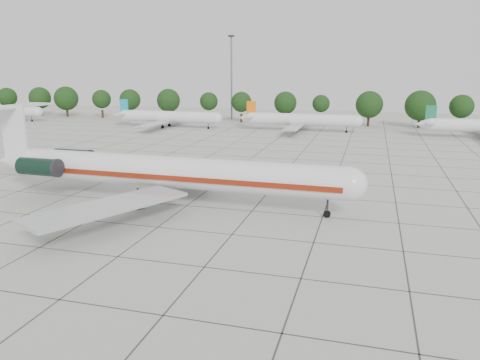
{
  "coord_description": "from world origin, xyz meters",
  "views": [
    {
      "loc": [
        12.49,
        -49.6,
        16.05
      ],
      "look_at": [
        -1.52,
        0.31,
        3.5
      ],
      "focal_mm": 35.0,
      "sensor_mm": 36.0,
      "label": 1
    }
  ],
  "objects": [
    {
      "name": "floodlight_mast",
      "position": [
        -30.0,
        92.0,
        14.28
      ],
      "size": [
        1.6,
        1.6,
        25.45
      ],
      "color": "slate",
      "rests_on": "ground"
    },
    {
      "name": "bg_airliner_c",
      "position": [
        -4.74,
        69.87,
        2.91
      ],
      "size": [
        28.24,
        27.2,
        7.4
      ],
      "color": "silver",
      "rests_on": "ground"
    },
    {
      "name": "tree_line",
      "position": [
        -11.68,
        85.0,
        5.98
      ],
      "size": [
        249.86,
        8.44,
        10.22
      ],
      "color": "#332114",
      "rests_on": "ground"
    },
    {
      "name": "ground",
      "position": [
        0.0,
        0.0,
        0.0
      ],
      "size": [
        260.0,
        260.0,
        0.0
      ],
      "primitive_type": "plane",
      "color": "#BABAB2",
      "rests_on": "ground"
    },
    {
      "name": "bg_airliner_a",
      "position": [
        -97.75,
        69.6,
        2.91
      ],
      "size": [
        28.24,
        27.2,
        7.4
      ],
      "color": "silver",
      "rests_on": "ground"
    },
    {
      "name": "bg_airliner_b",
      "position": [
        -40.51,
        67.41,
        2.91
      ],
      "size": [
        28.24,
        27.2,
        7.4
      ],
      "color": "silver",
      "rests_on": "ground"
    },
    {
      "name": "apron_joints",
      "position": [
        0.0,
        15.0,
        0.01
      ],
      "size": [
        170.0,
        170.0,
        0.02
      ],
      "primitive_type": "cube",
      "color": "#383838",
      "rests_on": "ground"
    },
    {
      "name": "main_airliner",
      "position": [
        -12.19,
        0.27,
        3.97
      ],
      "size": [
        48.01,
        37.73,
        11.25
      ],
      "rotation": [
        0.0,
        0.0,
        -0.01
      ],
      "color": "silver",
      "rests_on": "ground"
    }
  ]
}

